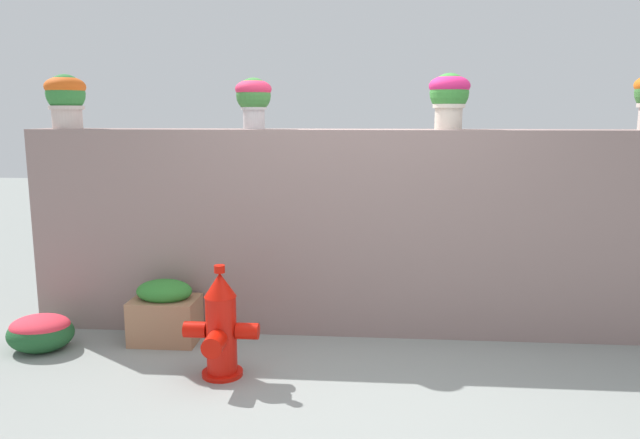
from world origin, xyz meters
name	(u,v)px	position (x,y,z in m)	size (l,w,h in m)	color
ground_plane	(349,375)	(0.00, 0.00, 0.00)	(24.00, 24.00, 0.00)	gray
stone_wall	(354,232)	(0.00, 0.91, 0.82)	(5.19, 0.37, 1.63)	gray
potted_plant_0	(66,96)	(-2.32, 0.90, 1.89)	(0.32, 0.32, 0.43)	beige
potted_plant_1	(254,97)	(-0.80, 0.94, 1.88)	(0.29, 0.29, 0.40)	#BAB0B2
potted_plant_2	(449,95)	(0.72, 0.95, 1.89)	(0.32, 0.32, 0.43)	beige
fire_hydrant	(221,328)	(-0.86, -0.08, 0.34)	(0.51, 0.41, 0.77)	red
flower_bush_left	(40,331)	(-2.33, 0.28, 0.14)	(0.49, 0.44, 0.27)	#20542A
planter_box	(165,312)	(-1.45, 0.52, 0.24)	(0.51, 0.36, 0.50)	#A27151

